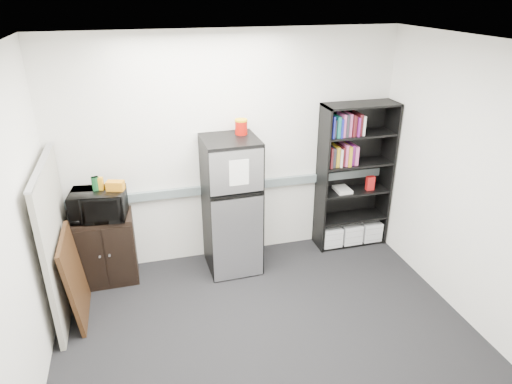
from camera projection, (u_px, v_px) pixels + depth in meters
floor at (272, 345)px, 4.31m from camera, size 4.00×4.00×0.00m
wall_back at (230, 151)px, 5.29m from camera, size 4.00×0.02×2.70m
wall_right at (480, 192)px, 4.23m from camera, size 0.02×3.50×2.70m
wall_left at (9, 252)px, 3.27m from camera, size 0.02×3.50×2.70m
ceiling at (278, 47)px, 3.19m from camera, size 4.00×3.50×0.02m
electrical_raceway at (231, 187)px, 5.45m from camera, size 3.92×0.05×0.10m
wall_note at (199, 136)px, 5.12m from camera, size 0.14×0.00×0.10m
bookshelf at (354, 178)px, 5.67m from camera, size 0.90×0.34×1.85m
cubicle_partition at (56, 241)px, 4.47m from camera, size 0.06×1.30×1.62m
cabinet at (106, 249)px, 5.10m from camera, size 0.65×0.44×0.81m
microwave at (99, 205)px, 4.86m from camera, size 0.61×0.45×0.31m
snack_box_a at (96, 184)px, 4.79m from camera, size 0.08×0.06×0.15m
snack_box_b at (96, 184)px, 4.79m from camera, size 0.08×0.07×0.15m
snack_box_c at (100, 184)px, 4.81m from camera, size 0.08×0.06×0.14m
snack_bag at (115, 186)px, 4.81m from camera, size 0.20×0.15×0.10m
refrigerator at (232, 206)px, 5.21m from camera, size 0.62×0.64×1.60m
coffee_can at (241, 126)px, 4.99m from camera, size 0.14×0.14×0.19m
framed_poster at (75, 278)px, 4.50m from camera, size 0.14×0.72×0.92m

